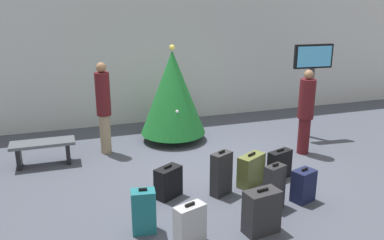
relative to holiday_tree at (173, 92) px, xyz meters
name	(u,v)px	position (x,y,z in m)	size (l,w,h in m)	color
ground_plane	(213,171)	(0.25, -1.89, -1.11)	(16.00, 16.00, 0.00)	#424754
back_wall	(165,59)	(0.25, 1.63, 0.48)	(16.00, 0.20, 3.19)	#B7BCC1
holiday_tree	(173,92)	(0.00, 0.00, 0.00)	(1.45, 1.45, 2.17)	#4C3319
flight_info_kiosk	(312,73)	(3.04, -0.74, 0.39)	(0.91, 0.17, 2.14)	#333338
waiting_bench	(43,148)	(-2.79, -0.59, -0.76)	(1.21, 0.44, 0.48)	#4C5159
traveller_0	(104,105)	(-1.55, -0.32, -0.08)	(0.39, 0.39, 1.91)	gray
traveller_1	(306,110)	(2.37, -1.62, -0.18)	(0.35, 0.35, 1.77)	#4C1419
suitcase_0	(144,211)	(-1.42, -3.55, -0.79)	(0.36, 0.27, 0.68)	#19606B
suitcase_1	(168,182)	(-0.82, -2.63, -0.85)	(0.51, 0.44, 0.56)	black
suitcase_2	(262,212)	(0.15, -4.06, -0.79)	(0.53, 0.36, 0.68)	#232326
suitcase_3	(280,164)	(1.28, -2.55, -0.85)	(0.50, 0.33, 0.56)	black
suitcase_4	(274,187)	(0.66, -3.48, -0.76)	(0.37, 0.29, 0.74)	#232326
suitcase_5	(221,174)	(0.04, -2.82, -0.74)	(0.41, 0.33, 0.78)	#232326
suitcase_6	(190,225)	(-0.89, -4.02, -0.83)	(0.46, 0.33, 0.61)	#9EA0A5
suitcase_7	(303,186)	(1.22, -3.44, -0.84)	(0.41, 0.35, 0.57)	#141938
suitcase_8	(251,170)	(0.67, -2.66, -0.83)	(0.57, 0.46, 0.60)	#59602D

